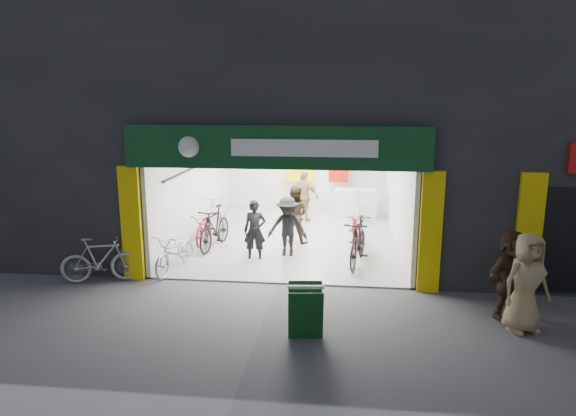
% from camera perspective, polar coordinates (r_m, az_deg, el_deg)
% --- Properties ---
extents(ground, '(60.00, 60.00, 0.00)m').
position_cam_1_polar(ground, '(11.50, -1.25, -8.47)').
color(ground, '#56565B').
rests_on(ground, ground).
extents(building, '(17.00, 10.27, 8.00)m').
position_cam_1_polar(building, '(15.65, 4.60, 13.16)').
color(building, '#232326').
rests_on(building, ground).
extents(bike_left_front, '(0.92, 1.88, 0.95)m').
position_cam_1_polar(bike_left_front, '(12.47, -12.39, -4.79)').
color(bike_left_front, '#AAAAAE').
rests_on(bike_left_front, ground).
extents(bike_left_midfront, '(0.84, 2.02, 1.18)m').
position_cam_1_polar(bike_left_midfront, '(14.04, -8.15, -2.20)').
color(bike_left_midfront, black).
rests_on(bike_left_midfront, ground).
extents(bike_left_midback, '(0.64, 1.65, 0.85)m').
position_cam_1_polar(bike_left_midback, '(14.74, -9.32, -2.19)').
color(bike_left_midback, maroon).
rests_on(bike_left_midback, ground).
extents(bike_left_back, '(0.82, 1.85, 1.08)m').
position_cam_1_polar(bike_left_back, '(16.23, -7.79, -0.38)').
color(bike_left_back, silver).
rests_on(bike_left_back, ground).
extents(bike_right_front, '(0.92, 2.03, 1.18)m').
position_cam_1_polar(bike_right_front, '(12.72, 7.78, -3.72)').
color(bike_right_front, black).
rests_on(bike_right_front, ground).
extents(bike_right_mid, '(0.78, 1.87, 0.96)m').
position_cam_1_polar(bike_right_mid, '(14.29, 7.65, -2.37)').
color(bike_right_mid, maroon).
rests_on(bike_right_mid, ground).
extents(bike_right_back, '(0.66, 1.77, 1.04)m').
position_cam_1_polar(bike_right_back, '(17.08, 7.49, 0.21)').
color(bike_right_back, silver).
rests_on(bike_right_back, ground).
extents(parked_bike, '(1.79, 0.98, 1.04)m').
position_cam_1_polar(parked_bike, '(12.20, -20.12, -5.43)').
color(parked_bike, '#AFAFB4').
rests_on(parked_bike, ground).
extents(customer_a, '(0.58, 0.40, 1.54)m').
position_cam_1_polar(customer_a, '(12.93, -3.70, -2.52)').
color(customer_a, black).
rests_on(customer_a, ground).
extents(customer_b, '(0.92, 0.78, 1.66)m').
position_cam_1_polar(customer_b, '(14.36, 0.73, -0.75)').
color(customer_b, '#3B2D1A').
rests_on(customer_b, ground).
extents(customer_c, '(1.06, 0.66, 1.59)m').
position_cam_1_polar(customer_c, '(13.14, -0.06, -2.15)').
color(customer_c, black).
rests_on(customer_c, ground).
extents(customer_d, '(1.09, 0.77, 1.72)m').
position_cam_1_polar(customer_d, '(16.80, 1.81, 1.29)').
color(customer_d, '#937755').
rests_on(customer_d, ground).
extents(pedestrian_near, '(1.02, 0.84, 1.80)m').
position_cam_1_polar(pedestrian_near, '(9.96, 24.95, -7.53)').
color(pedestrian_near, '#998159').
rests_on(pedestrian_near, ground).
extents(pedestrian_far, '(1.55, 1.37, 1.70)m').
position_cam_1_polar(pedestrian_far, '(10.45, 23.55, -6.77)').
color(pedestrian_far, '#3C261B').
rests_on(pedestrian_far, ground).
extents(sandwich_board, '(0.65, 0.67, 0.92)m').
position_cam_1_polar(sandwich_board, '(8.95, 1.96, -11.27)').
color(sandwich_board, '#0F3D18').
rests_on(sandwich_board, ground).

